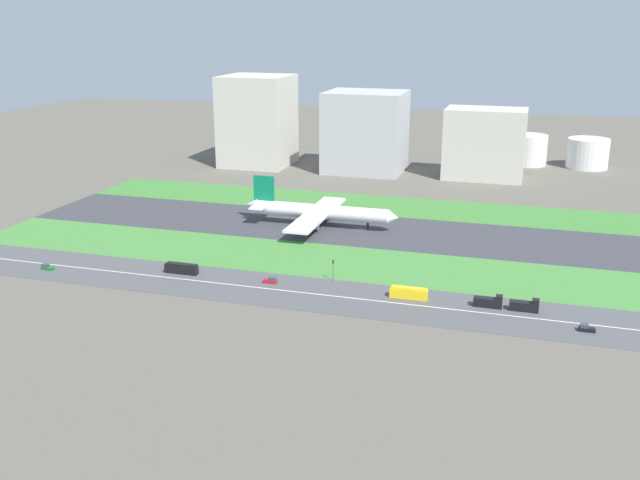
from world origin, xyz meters
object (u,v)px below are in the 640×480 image
truck_0 (489,302)px  hangar_building (365,132)px  car_1 (47,267)px  office_tower (484,144)px  truck_1 (525,306)px  fuel_tank_west (472,148)px  bus_1 (409,293)px  bus_0 (181,268)px  car_2 (586,329)px  fuel_tank_east (588,153)px  airliner (317,212)px  traffic_light (333,269)px  car_0 (271,281)px  fuel_tank_centre (528,150)px  terminal_building (258,121)px

truck_0 → hangar_building: size_ratio=0.19×
car_1 → office_tower: bearing=-124.2°
truck_1 → fuel_tank_west: fuel_tank_west is taller
bus_1 → bus_0: 77.24m
car_2 → bus_0: (-128.31, 10.00, 0.90)m
truck_0 → fuel_tank_east: (38.40, 227.00, 6.74)m
airliner → traffic_light: (23.65, -60.01, -1.94)m
traffic_light → bus_0: bearing=-171.1°
car_2 → car_0: (-96.29, 10.00, 0.00)m
truck_0 → fuel_tank_west: fuel_tank_west is taller
car_2 → truck_1: bearing=-31.1°
car_0 → office_tower: size_ratio=0.11×
truck_0 → fuel_tank_centre: size_ratio=0.40×
car_2 → truck_0: size_ratio=0.52×
car_1 → hangar_building: hangar_building is taller
terminal_building → car_0: bearing=-67.4°
bus_0 → hangar_building: size_ratio=0.26×
fuel_tank_east → truck_1: bearing=-97.0°
truck_1 → fuel_tank_east: size_ratio=0.36×
bus_0 → fuel_tank_east: size_ratio=0.50×
car_1 → terminal_building: (2.02, 192.00, 24.62)m
office_tower → fuel_tank_west: bearing=102.6°
bus_0 → traffic_light: bearing=8.9°
truck_1 → fuel_tank_east: bearing=83.0°
airliner → hangar_building: size_ratio=1.48×
car_1 → car_2: same height
car_2 → traffic_light: (-77.50, 17.99, 3.37)m
car_1 → bus_1: bearing=-175.4°
airliner → car_1: size_ratio=14.77×
fuel_tank_centre → office_tower: bearing=-116.2°
bus_1 → office_tower: 182.92m
terminal_building → fuel_tank_centre: size_ratio=2.41×
car_1 → fuel_tank_centre: 282.10m
truck_1 → fuel_tank_east: fuel_tank_east is taller
truck_0 → fuel_tank_centre: (5.71, 227.00, 7.05)m
truck_0 → car_0: (-69.27, 0.00, -0.75)m
bus_1 → bus_0: (-77.24, 0.00, 0.00)m
fuel_tank_west → truck_0: bearing=-83.3°
hangar_building → fuel_tank_east: bearing=20.6°
traffic_light → fuel_tank_west: 220.35m
fuel_tank_east → terminal_building: bearing=-166.2°
car_2 → terminal_building: terminal_building is taller
hangar_building → fuel_tank_centre: bearing=27.4°
fuel_tank_east → car_2: bearing=-92.7°
car_1 → traffic_light: bearing=-169.4°
bus_1 → fuel_tank_west: bearing=90.6°
car_1 → traffic_light: 98.34m
truck_1 → bus_0: (-111.71, 0.00, 0.15)m
truck_0 → fuel_tank_east: size_ratio=0.36×
truck_1 → office_tower: bearing=98.4°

